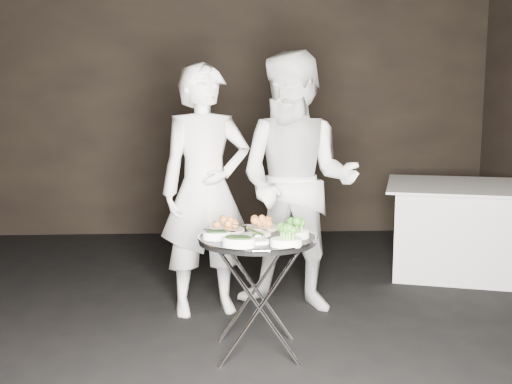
{
  "coord_description": "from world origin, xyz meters",
  "views": [
    {
      "loc": [
        -0.1,
        -3.17,
        1.43
      ],
      "look_at": [
        0.1,
        0.2,
        0.95
      ],
      "focal_mm": 40.0,
      "sensor_mm": 36.0,
      "label": 1
    }
  ],
  "objects": [
    {
      "name": "waiter_right",
      "position": [
        0.43,
        0.83,
        0.93
      ],
      "size": [
        1.1,
        0.99,
        1.85
      ],
      "primitive_type": "imported",
      "rotation": [
        0.0,
        0.0,
        -0.39
      ],
      "color": "silver",
      "rests_on": "floor"
    },
    {
      "name": "potato_plate_a",
      "position": [
        -0.08,
        0.2,
        0.74
      ],
      "size": [
        0.21,
        0.21,
        0.08
      ],
      "rotation": [
        0.0,
        0.0,
        0.0
      ],
      "color": "beige",
      "rests_on": "serving_tray"
    },
    {
      "name": "serving_tray",
      "position": [
        0.1,
        0.05,
        0.7
      ],
      "size": [
        0.7,
        0.7,
        0.04
      ],
      "color": "black",
      "rests_on": "tray_stand"
    },
    {
      "name": "broccoli_bowl_b",
      "position": [
        0.24,
        -0.19,
        0.74
      ],
      "size": [
        0.18,
        0.13,
        0.07
      ],
      "rotation": [
        0.0,
        0.0,
        -0.05
      ],
      "color": "white",
      "rests_on": "serving_tray"
    },
    {
      "name": "broccoli_bowl_a",
      "position": [
        0.31,
        0.01,
        0.74
      ],
      "size": [
        0.21,
        0.18,
        0.07
      ],
      "rotation": [
        0.0,
        0.0,
        0.41
      ],
      "color": "white",
      "rests_on": "serving_tray"
    },
    {
      "name": "spinach_bowl_b",
      "position": [
        -0.02,
        -0.18,
        0.74
      ],
      "size": [
        0.21,
        0.17,
        0.07
      ],
      "rotation": [
        0.0,
        0.0,
        -0.31
      ],
      "color": "white",
      "rests_on": "serving_tray"
    },
    {
      "name": "tray_stand",
      "position": [
        0.1,
        0.05,
        0.39
      ],
      "size": [
        0.47,
        0.4,
        0.69
      ],
      "rotation": [
        0.0,
        0.0,
        -0.12
      ],
      "color": "silver",
      "rests_on": "floor"
    },
    {
      "name": "asparagus_plate_a",
      "position": [
        0.09,
        0.07,
        0.73
      ],
      "size": [
        0.22,
        0.17,
        0.04
      ],
      "rotation": [
        0.0,
        0.0,
        0.38
      ],
      "color": "white",
      "rests_on": "serving_tray"
    },
    {
      "name": "potato_plate_b",
      "position": [
        0.14,
        0.27,
        0.74
      ],
      "size": [
        0.21,
        0.21,
        0.07
      ],
      "rotation": [
        0.0,
        0.0,
        -0.38
      ],
      "color": "beige",
      "rests_on": "serving_tray"
    },
    {
      "name": "asparagus_plate_b",
      "position": [
        0.06,
        -0.1,
        0.73
      ],
      "size": [
        0.22,
        0.15,
        0.04
      ],
      "rotation": [
        0.0,
        0.0,
        -0.22
      ],
      "color": "white",
      "rests_on": "serving_tray"
    },
    {
      "name": "dining_table",
      "position": [
        2.08,
        1.78,
        0.39
      ],
      "size": [
        1.37,
        1.37,
        0.78
      ],
      "rotation": [
        0.0,
        0.0,
        -0.31
      ],
      "color": "silver",
      "rests_on": "floor"
    },
    {
      "name": "floor",
      "position": [
        0.0,
        0.0,
        -0.03
      ],
      "size": [
        6.0,
        7.0,
        0.05
      ],
      "primitive_type": "cube",
      "color": "black",
      "rests_on": "ground"
    },
    {
      "name": "waiter_left",
      "position": [
        -0.22,
        0.8,
        0.88
      ],
      "size": [
        0.73,
        0.57,
        1.76
      ],
      "primitive_type": "imported",
      "rotation": [
        0.0,
        0.0,
        0.26
      ],
      "color": "silver",
      "rests_on": "floor"
    },
    {
      "name": "greens_bowl",
      "position": [
        0.32,
        0.17,
        0.74
      ],
      "size": [
        0.13,
        0.13,
        0.07
      ],
      "rotation": [
        0.0,
        0.0,
        -0.13
      ],
      "color": "white",
      "rests_on": "serving_tray"
    },
    {
      "name": "spinach_bowl_a",
      "position": [
        -0.13,
        0.0,
        0.74
      ],
      "size": [
        0.17,
        0.11,
        0.07
      ],
      "rotation": [
        0.0,
        0.0,
        0.03
      ],
      "color": "white",
      "rests_on": "serving_tray"
    },
    {
      "name": "serving_utensils",
      "position": [
        0.12,
        0.12,
        0.76
      ],
      "size": [
        0.59,
        0.45,
        0.01
      ],
      "color": "silver",
      "rests_on": "serving_tray"
    },
    {
      "name": "wall_back",
      "position": [
        0.0,
        3.52,
        1.5
      ],
      "size": [
        6.0,
        0.05,
        3.0
      ],
      "primitive_type": "cube",
      "color": "black",
      "rests_on": "floor"
    }
  ]
}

